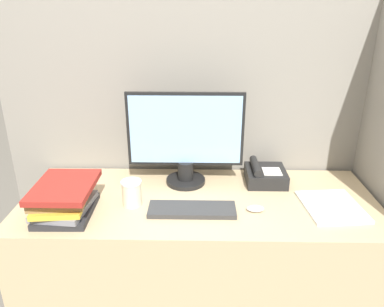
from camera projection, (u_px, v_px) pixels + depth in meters
The scene contains 9 objects.
cubicle_panel_rear at pixel (199, 154), 1.96m from camera, with size 1.97×0.04×1.65m.
desk at pixel (199, 267), 1.81m from camera, with size 1.57×0.63×0.75m.
monitor at pixel (186, 140), 1.74m from camera, with size 0.54×0.19×0.44m.
keyboard at pixel (192, 210), 1.56m from camera, with size 0.37×0.12×0.02m.
mouse at pixel (256, 209), 1.57m from camera, with size 0.07×0.04×0.03m.
coffee_cup at pixel (132, 193), 1.60m from camera, with size 0.09×0.09×0.11m.
book_stack at pixel (64, 199), 1.52m from camera, with size 0.25×0.30×0.14m.
desk_telephone at pixel (265, 175), 1.81m from camera, with size 0.19×0.19×0.10m.
paper_pile at pixel (332, 206), 1.59m from camera, with size 0.26×0.29×0.01m.
Camera 1 is at (-0.00, -1.15, 1.58)m, focal length 35.00 mm.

